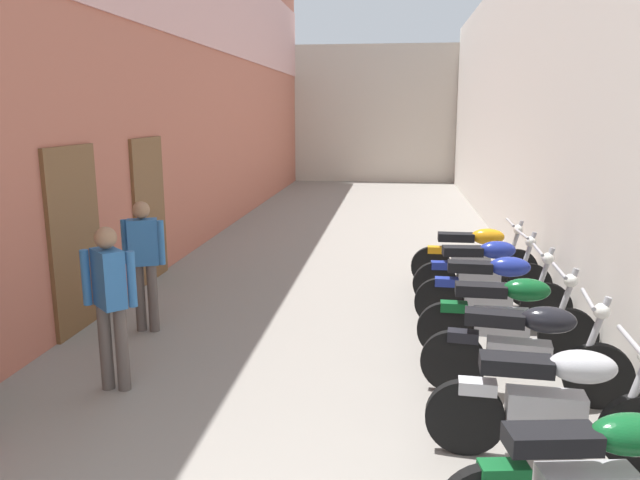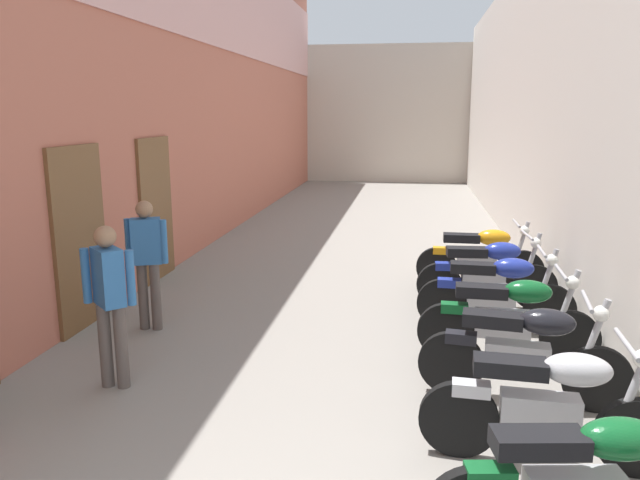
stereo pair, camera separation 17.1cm
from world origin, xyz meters
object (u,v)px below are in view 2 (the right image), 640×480
Objects in this scene: motorcycle_sixth at (497,290)px; pedestrian_mid_alley at (110,295)px; motorcycle_fifth at (509,317)px; pedestrian_further_down at (147,255)px; motorcycle_fourth at (524,350)px; motorcycle_eighth at (481,256)px; motorcycle_third at (549,403)px; motorcycle_seventh at (488,271)px.

pedestrian_mid_alley reaches higher than motorcycle_sixth.
pedestrian_further_down is (-4.11, 0.37, 0.42)m from motorcycle_fifth.
motorcycle_fourth is 1.86m from motorcycle_sixth.
motorcycle_sixth is at bearing 90.00° from motorcycle_fourth.
motorcycle_fourth is 1.17× the size of pedestrian_further_down.
motorcycle_fifth is (0.00, 0.91, 0.00)m from motorcycle_fourth.
pedestrian_mid_alley is at bearing -134.27° from motorcycle_eighth.
pedestrian_further_down reaches higher than motorcycle_eighth.
motorcycle_eighth is at bearing 90.00° from motorcycle_third.
motorcycle_fifth is 0.95m from motorcycle_sixth.
motorcycle_seventh is (-0.00, 1.83, 0.00)m from motorcycle_fifth.
motorcycle_eighth is 1.18× the size of pedestrian_further_down.
motorcycle_seventh is at bearing 90.00° from motorcycle_third.
motorcycle_fifth and motorcycle_seventh have the same top height.
motorcycle_fourth is at bearing -90.00° from motorcycle_seventh.
pedestrian_further_down reaches higher than motorcycle_seventh.
motorcycle_fifth is 2.72m from motorcycle_eighth.
motorcycle_sixth is (0.00, 2.88, 0.00)m from motorcycle_third.
pedestrian_mid_alley is (-3.79, -1.16, 0.42)m from motorcycle_fifth.
motorcycle_seventh is 1.00× the size of motorcycle_eighth.
motorcycle_fifth is 4.15m from pedestrian_further_down.
motorcycle_fifth is at bearing -90.00° from motorcycle_sixth.
motorcycle_third and motorcycle_fifth have the same top height.
motorcycle_fourth is 3.82m from pedestrian_mid_alley.
motorcycle_third is 1.00× the size of motorcycle_fourth.
motorcycle_fourth is at bearing 90.00° from motorcycle_third.
motorcycle_third is at bearing -90.00° from motorcycle_eighth.
pedestrian_further_down reaches higher than motorcycle_sixth.
motorcycle_fourth is 1.00× the size of motorcycle_seventh.
motorcycle_third is at bearing -11.35° from pedestrian_mid_alley.
motorcycle_fifth is 1.83m from motorcycle_seventh.
pedestrian_further_down is (-4.11, -2.35, 0.42)m from motorcycle_eighth.
motorcycle_third is 1.18× the size of pedestrian_mid_alley.
motorcycle_sixth is 4.36m from pedestrian_mid_alley.
motorcycle_fourth is 3.63m from motorcycle_eighth.
motorcycle_third is at bearing -90.00° from motorcycle_fourth.
motorcycle_seventh and motorcycle_eighth have the same top height.
motorcycle_eighth is at bearing 45.73° from pedestrian_mid_alley.
motorcycle_fourth is at bearing 3.82° from pedestrian_mid_alley.
motorcycle_sixth is at bearing 90.00° from motorcycle_fifth.
pedestrian_mid_alley reaches higher than motorcycle_fourth.
motorcycle_fourth is 2.74m from motorcycle_seventh.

